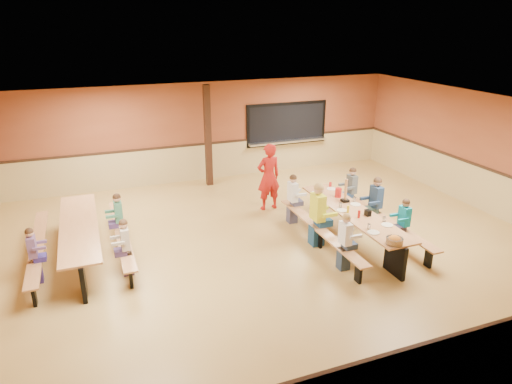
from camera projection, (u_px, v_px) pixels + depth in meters
name	position (u px, v px, depth m)	size (l,w,h in m)	color
ground	(271.00, 246.00, 10.14)	(12.00, 12.00, 0.00)	#A17A3D
room_envelope	(271.00, 217.00, 9.90)	(12.04, 10.04, 3.02)	brown
kitchen_pass_through	(287.00, 126.00, 14.82)	(2.78, 0.28, 1.38)	black
structural_post	(208.00, 136.00, 13.39)	(0.18, 0.18, 3.00)	black
cafeteria_table_main	(353.00, 220.00, 10.18)	(1.91, 3.70, 0.74)	#B37747
cafeteria_table_second	(80.00, 234.00, 9.48)	(1.91, 3.70, 0.74)	#B37747
seated_child_white_left	(345.00, 242.00, 9.00)	(0.36, 0.29, 1.19)	white
seated_adult_yellow	(318.00, 215.00, 9.96)	(0.47, 0.39, 1.42)	yellow
seated_child_grey_left	(293.00, 199.00, 11.12)	(0.37, 0.31, 1.22)	white
seated_child_teal_right	(403.00, 224.00, 9.83)	(0.34, 0.28, 1.15)	#0E8BA8
seated_child_navy_right	(375.00, 204.00, 10.72)	(0.41, 0.34, 1.29)	navy
seated_child_char_right	(351.00, 191.00, 11.65)	(0.37, 0.30, 1.22)	#4C5356
seated_child_purple_sec	(34.00, 256.00, 8.55)	(0.32, 0.26, 1.11)	#6A4A77
seated_child_green_sec	(119.00, 220.00, 10.00)	(0.36, 0.29, 1.19)	#3B7D60
seated_child_tan_sec	(126.00, 248.00, 8.82)	(0.34, 0.28, 1.16)	#B0A28D
standing_woman	(269.00, 177.00, 11.83)	(0.65, 0.43, 1.78)	#B31914
punch_pitcher	(338.00, 193.00, 10.86)	(0.16, 0.16, 0.22)	red
chip_bowl	(395.00, 240.00, 8.59)	(0.32, 0.32, 0.15)	orange
napkin_dispenser	(368.00, 213.00, 9.84)	(0.10, 0.14, 0.13)	black
condiment_mustard	(348.00, 209.00, 9.97)	(0.06, 0.06, 0.17)	yellow
condiment_ketchup	(359.00, 214.00, 9.72)	(0.06, 0.06, 0.17)	#B2140F
table_paddle	(345.00, 196.00, 10.56)	(0.16, 0.16, 0.56)	black
place_settings	(354.00, 209.00, 10.08)	(0.65, 3.30, 0.11)	beige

